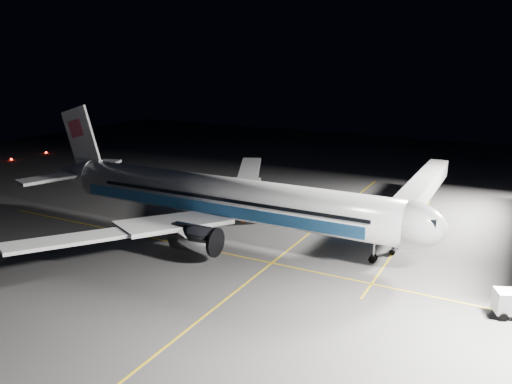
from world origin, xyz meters
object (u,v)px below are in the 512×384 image
object	(u,v)px
airliner	(219,197)
jet_bridge	(418,192)
safety_cone_a	(259,221)
baggage_tug	(228,209)
safety_cone_b	(243,221)
safety_cone_c	(229,200)

from	to	relation	value
airliner	jet_bridge	world-z (taller)	airliner
safety_cone_a	baggage_tug	bearing A→B (deg)	168.04
safety_cone_b	safety_cone_c	distance (m)	11.47
airliner	safety_cone_b	size ratio (longest dim) A/B	95.96
baggage_tug	safety_cone_a	distance (m)	6.29
airliner	baggage_tug	bearing A→B (deg)	112.86
airliner	safety_cone_c	xyz separation A→B (m)	(-6.92, 14.00, -4.83)
jet_bridge	safety_cone_c	world-z (taller)	jet_bridge
jet_bridge	safety_cone_c	bearing A→B (deg)	-172.30
safety_cone_b	jet_bridge	bearing A→B (deg)	29.45
airliner	safety_cone_c	world-z (taller)	airliner
safety_cone_b	safety_cone_c	world-z (taller)	safety_cone_c
baggage_tug	safety_cone_b	distance (m)	4.83
baggage_tug	safety_cone_b	xyz separation A→B (m)	(4.05, -2.58, -0.49)
jet_bridge	baggage_tug	distance (m)	28.55
jet_bridge	safety_cone_b	xyz separation A→B (m)	(-22.39, -12.64, -4.26)
safety_cone_b	safety_cone_c	size ratio (longest dim) A/B	0.95
baggage_tug	safety_cone_c	size ratio (longest dim) A/B	3.71
jet_bridge	safety_cone_b	distance (m)	26.07
safety_cone_b	airliner	bearing A→B (deg)	-97.19
baggage_tug	safety_cone_c	bearing A→B (deg)	118.20
baggage_tug	safety_cone_c	distance (m)	6.99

